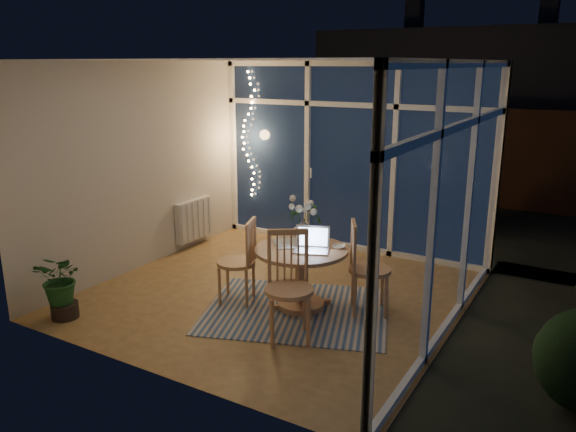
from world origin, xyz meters
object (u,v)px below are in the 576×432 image
(chair_front, at_px, (289,287))
(laptop, at_px, (311,239))
(chair_right, at_px, (370,268))
(flower_vase, at_px, (303,230))
(chair_left, at_px, (236,260))
(potted_plant, at_px, (62,283))
(dining_table, at_px, (301,278))

(chair_front, distance_m, laptop, 0.71)
(chair_front, bearing_deg, chair_right, 31.62)
(laptop, relative_size, flower_vase, 1.70)
(chair_front, bearing_deg, chair_left, 119.65)
(flower_vase, distance_m, potted_plant, 2.60)
(dining_table, distance_m, chair_right, 0.75)
(laptop, distance_m, flower_vase, 0.44)
(flower_vase, bearing_deg, chair_left, -136.51)
(dining_table, bearing_deg, potted_plant, -143.88)
(chair_front, height_order, potted_plant, chair_front)
(chair_left, distance_m, flower_vase, 0.81)
(chair_left, height_order, flower_vase, chair_left)
(chair_front, xyz_separation_m, flower_vase, (-0.40, 0.99, 0.25))
(chair_left, relative_size, chair_front, 0.91)
(chair_left, relative_size, laptop, 2.69)
(chair_right, bearing_deg, laptop, 91.03)
(chair_right, xyz_separation_m, potted_plant, (-2.68, -1.73, -0.12))
(chair_front, height_order, laptop, chair_front)
(chair_right, distance_m, chair_front, 1.04)
(chair_front, distance_m, flower_vase, 1.09)
(chair_left, distance_m, laptop, 0.91)
(flower_vase, bearing_deg, chair_right, -2.92)
(dining_table, relative_size, flower_vase, 4.73)
(laptop, distance_m, potted_plant, 2.61)
(potted_plant, bearing_deg, dining_table, 36.12)
(chair_left, bearing_deg, chair_front, 44.12)
(laptop, height_order, potted_plant, laptop)
(dining_table, xyz_separation_m, chair_right, (0.68, 0.26, 0.17))
(dining_table, xyz_separation_m, flower_vase, (-0.15, 0.30, 0.44))
(chair_right, relative_size, potted_plant, 1.33)
(chair_front, xyz_separation_m, laptop, (-0.11, 0.65, 0.28))
(potted_plant, bearing_deg, chair_left, 43.62)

